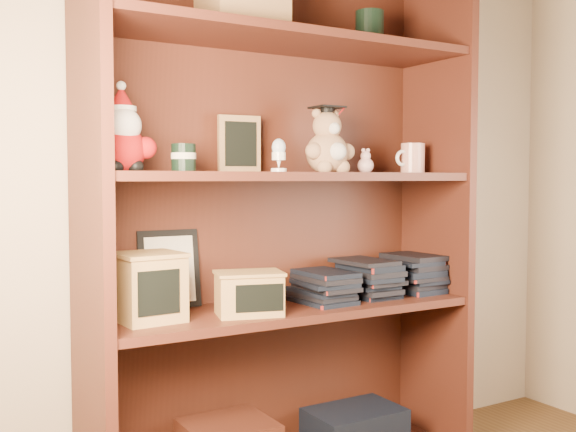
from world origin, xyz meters
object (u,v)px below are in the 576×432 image
grad_teddy_bear (328,147)px  treats_box (149,286)px  bookcase (279,229)px  teacher_mug (412,158)px

grad_teddy_bear → treats_box: (-0.57, 0.01, -0.39)m
bookcase → teacher_mug: 0.53m
bookcase → treats_box: (-0.43, -0.05, -0.14)m
bookcase → grad_teddy_bear: bearing=-21.9°
teacher_mug → treats_box: (-0.91, -0.00, -0.36)m
bookcase → grad_teddy_bear: (0.14, -0.06, 0.25)m
grad_teddy_bear → teacher_mug: grad_teddy_bear is taller
grad_teddy_bear → bookcase: bearing=158.1°
grad_teddy_bear → treats_box: bearing=179.4°
grad_teddy_bear → treats_box: size_ratio=1.14×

